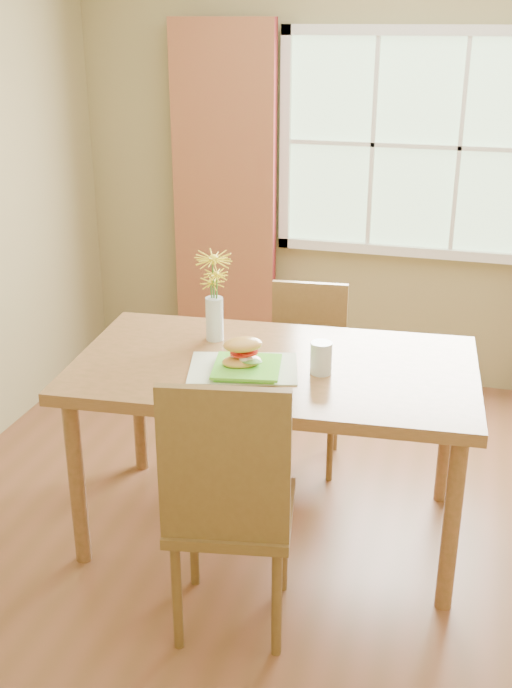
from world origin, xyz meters
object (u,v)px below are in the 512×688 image
at_px(chair_near, 228,501).
at_px(chair_far, 306,367).
at_px(water_glass, 321,359).
at_px(flower_vase, 214,288).
at_px(croissant_sandwich, 242,353).
at_px(dining_table, 274,381).

distance_m(chair_near, chair_far, 1.42).
height_order(chair_near, water_glass, chair_near).
relative_size(chair_near, water_glass, 8.01).
height_order(water_glass, flower_vase, flower_vase).
bearing_deg(croissant_sandwich, chair_near, -108.69).
relative_size(dining_table, flower_vase, 4.31).
xyz_separation_m(dining_table, flower_vase, (-0.33, 0.19, 0.33)).
relative_size(chair_near, croissant_sandwich, 5.31).
height_order(dining_table, flower_vase, flower_vase).
bearing_deg(croissant_sandwich, dining_table, 15.01).
distance_m(dining_table, chair_near, 0.73).
xyz_separation_m(croissant_sandwich, water_glass, (0.32, 0.06, -0.02)).
relative_size(water_glass, flower_vase, 0.33).
bearing_deg(chair_near, chair_far, 80.86).
distance_m(dining_table, croissant_sandwich, 0.23).
xyz_separation_m(croissant_sandwich, flower_vase, (-0.22, 0.30, 0.17)).
height_order(dining_table, chair_far, chair_far).
distance_m(dining_table, flower_vase, 0.51).
distance_m(chair_far, croissant_sandwich, 0.91).
bearing_deg(chair_far, croissant_sandwich, -102.75).
height_order(chair_far, croissant_sandwich, croissant_sandwich).
bearing_deg(chair_far, chair_near, -94.70).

